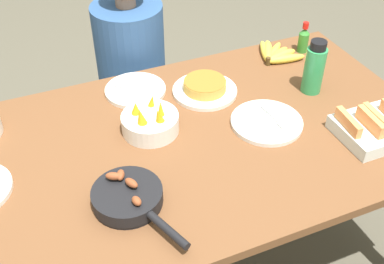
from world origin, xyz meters
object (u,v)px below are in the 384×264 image
at_px(skillet, 129,197).
at_px(water_bottle, 314,68).
at_px(banana_bunch, 275,54).
at_px(person_figure, 134,93).
at_px(hot_sauce_bottle, 304,39).
at_px(empty_plate_far_left, 135,90).
at_px(fruit_bowl_citrus, 150,122).
at_px(frittata_plate_side, 205,88).
at_px(melon_tray, 378,126).
at_px(empty_plate_near_front, 267,122).

distance_m(skillet, water_bottle, 0.88).
relative_size(banana_bunch, skillet, 0.59).
bearing_deg(person_figure, hot_sauce_bottle, -25.99).
bearing_deg(empty_plate_far_left, fruit_bowl_citrus, -95.72).
height_order(frittata_plate_side, fruit_bowl_citrus, fruit_bowl_citrus).
bearing_deg(empty_plate_far_left, melon_tray, -39.68).
relative_size(empty_plate_near_front, water_bottle, 1.19).
bearing_deg(empty_plate_far_left, water_bottle, -22.20).
bearing_deg(banana_bunch, fruit_bowl_citrus, -158.41).
relative_size(water_bottle, person_figure, 0.18).
bearing_deg(water_bottle, empty_plate_near_front, -155.79).
relative_size(banana_bunch, melon_tray, 0.76).
bearing_deg(banana_bunch, empty_plate_near_front, -124.06).
height_order(skillet, empty_plate_far_left, skillet).
bearing_deg(empty_plate_near_front, empty_plate_far_left, 134.37).
bearing_deg(melon_tray, water_bottle, 100.58).
xyz_separation_m(frittata_plate_side, hot_sauce_bottle, (0.52, 0.12, 0.04)).
bearing_deg(frittata_plate_side, empty_plate_near_front, -65.13).
bearing_deg(water_bottle, hot_sauce_bottle, 63.14).
xyz_separation_m(skillet, frittata_plate_side, (0.44, 0.44, -0.01)).
bearing_deg(banana_bunch, skillet, -145.87).
xyz_separation_m(water_bottle, hot_sauce_bottle, (0.14, 0.27, -0.04)).
bearing_deg(skillet, hot_sauce_bottle, 99.80).
xyz_separation_m(skillet, empty_plate_near_front, (0.57, 0.17, -0.02)).
distance_m(banana_bunch, fruit_bowl_citrus, 0.71).
bearing_deg(skillet, water_bottle, 88.98).
xyz_separation_m(empty_plate_far_left, person_figure, (0.08, 0.35, -0.26)).
height_order(water_bottle, person_figure, person_figure).
height_order(banana_bunch, frittata_plate_side, frittata_plate_side).
xyz_separation_m(empty_plate_near_front, hot_sauce_bottle, (0.40, 0.39, 0.05)).
distance_m(melon_tray, person_figure, 1.14).
bearing_deg(water_bottle, skillet, -160.60).
xyz_separation_m(empty_plate_far_left, hot_sauce_bottle, (0.77, 0.01, 0.05)).
height_order(banana_bunch, fruit_bowl_citrus, fruit_bowl_citrus).
xyz_separation_m(banana_bunch, frittata_plate_side, (-0.39, -0.12, 0.00)).
height_order(banana_bunch, skillet, skillet).
xyz_separation_m(banana_bunch, person_figure, (-0.55, 0.34, -0.27)).
height_order(banana_bunch, water_bottle, water_bottle).
bearing_deg(empty_plate_near_front, frittata_plate_side, 114.87).
height_order(skillet, hot_sauce_bottle, hot_sauce_bottle).
xyz_separation_m(melon_tray, hot_sauce_bottle, (0.08, 0.59, 0.03)).
bearing_deg(melon_tray, empty_plate_far_left, 140.32).
xyz_separation_m(melon_tray, frittata_plate_side, (-0.45, 0.46, -0.01)).
bearing_deg(empty_plate_far_left, hot_sauce_bottle, 0.94).
bearing_deg(person_figure, melon_tray, -56.59).
xyz_separation_m(melon_tray, empty_plate_near_front, (-0.32, 0.20, -0.03)).
bearing_deg(melon_tray, skillet, 178.48).
relative_size(fruit_bowl_citrus, person_figure, 0.17).
bearing_deg(water_bottle, fruit_bowl_citrus, 179.23).
bearing_deg(banana_bunch, frittata_plate_side, -162.43).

